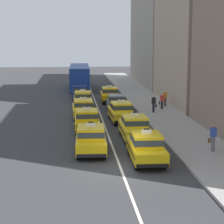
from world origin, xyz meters
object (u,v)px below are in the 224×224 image
object	(u,v)px
taxi_right_third	(121,111)
pedestrian_by_storefront	(162,101)
sedan_left_fifth	(80,92)
pedestrian_mid_block	(165,98)
taxi_right_fifth	(110,94)
sedan_right_fourth	(117,103)
bus_left_sixth	(80,76)
taxi_left_second	(87,120)
pedestrian_trailing	(154,104)
taxi_right_second	(135,127)
pedestrian_near_crosswalk	(213,138)
taxi_left_fourth	(83,99)
taxi_left_nearest	(91,139)
taxi_right_nearest	(146,147)
taxi_left_third	(83,108)

from	to	relation	value
taxi_right_third	pedestrian_by_storefront	size ratio (longest dim) A/B	2.99
sedan_left_fifth	pedestrian_mid_block	size ratio (longest dim) A/B	2.67
taxi_right_fifth	sedan_right_fourth	bearing A→B (deg)	-88.31
taxi_right_fifth	bus_left_sixth	bearing A→B (deg)	104.35
taxi_left_second	pedestrian_trailing	world-z (taller)	taxi_left_second
taxi_right_second	pedestrian_near_crosswalk	distance (m)	5.88
pedestrian_near_crosswalk	taxi_left_second	bearing A→B (deg)	136.85
taxi_left_fourth	sedan_right_fourth	bearing A→B (deg)	-36.72
taxi_left_fourth	bus_left_sixth	size ratio (longest dim) A/B	0.41
bus_left_sixth	taxi_right_fifth	bearing A→B (deg)	-75.65
taxi_left_nearest	taxi_left_fourth	xyz separation A→B (m)	(-0.04, 16.91, 0.00)
pedestrian_near_crosswalk	pedestrian_by_storefront	distance (m)	15.54
taxi_right_second	taxi_left_fourth	bearing A→B (deg)	103.21
bus_left_sixth	pedestrian_near_crosswalk	distance (m)	33.85
taxi_left_second	taxi_left_fourth	bearing A→B (deg)	90.04
bus_left_sixth	taxi_left_nearest	bearing A→B (deg)	-89.93
sedan_right_fourth	pedestrian_near_crosswalk	distance (m)	16.06
taxi_right_second	pedestrian_near_crosswalk	bearing A→B (deg)	-44.37
taxi_right_second	pedestrian_mid_block	distance (m)	14.01
taxi_right_nearest	taxi_right_third	xyz separation A→B (m)	(-0.07, 11.72, 0.00)
taxi_left_fourth	taxi_right_third	xyz separation A→B (m)	(3.02, -7.40, 0.00)
taxi_right_nearest	taxi_right_fifth	xyz separation A→B (m)	(-0.08, 22.50, 0.00)
pedestrian_by_storefront	pedestrian_trailing	distance (m)	2.06
taxi_right_nearest	taxi_right_fifth	bearing A→B (deg)	90.20
taxi_left_fourth	taxi_right_second	distance (m)	14.12
taxi_right_nearest	taxi_right_second	bearing A→B (deg)	88.54
taxi_right_nearest	pedestrian_mid_block	size ratio (longest dim) A/B	2.84
pedestrian_mid_block	pedestrian_by_storefront	distance (m)	1.77
pedestrian_mid_block	sedan_left_fifth	bearing A→B (deg)	142.05
taxi_left_nearest	taxi_right_fifth	size ratio (longest dim) A/B	1.00
taxi_left_third	taxi_right_fifth	world-z (taller)	same
bus_left_sixth	taxi_right_third	size ratio (longest dim) A/B	2.44
taxi_right_nearest	taxi_left_nearest	bearing A→B (deg)	144.14
taxi_left_third	taxi_right_third	size ratio (longest dim) A/B	1.00
taxi_left_nearest	sedan_right_fourth	xyz separation A→B (m)	(3.14, 14.54, -0.03)
taxi_left_second	taxi_right_fifth	xyz separation A→B (m)	(3.00, 14.28, 0.00)
taxi_right_third	pedestrian_mid_block	bearing A→B (deg)	51.89
taxi_left_nearest	taxi_right_fifth	bearing A→B (deg)	81.66
sedan_left_fifth	bus_left_sixth	world-z (taller)	bus_left_sixth
taxi_left_third	taxi_right_second	size ratio (longest dim) A/B	1.01
taxi_left_fourth	taxi_right_third	bearing A→B (deg)	-67.81
taxi_left_fourth	taxi_right_third	distance (m)	7.99
taxi_right_third	pedestrian_trailing	xyz separation A→B (m)	(3.44, 3.36, 0.07)
pedestrian_near_crosswalk	taxi_right_second	bearing A→B (deg)	135.63
taxi_left_nearest	pedestrian_near_crosswalk	size ratio (longest dim) A/B	2.74
pedestrian_mid_block	pedestrian_by_storefront	xyz separation A→B (m)	(-0.69, -1.63, -0.05)
taxi_right_nearest	taxi_right_third	distance (m)	11.72
taxi_right_nearest	pedestrian_near_crosswalk	world-z (taller)	taxi_right_nearest
taxi_left_nearest	pedestrian_mid_block	size ratio (longest dim) A/B	2.85
sedan_right_fourth	taxi_right_third	bearing A→B (deg)	-91.84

